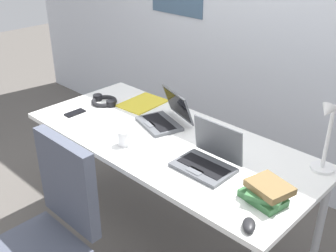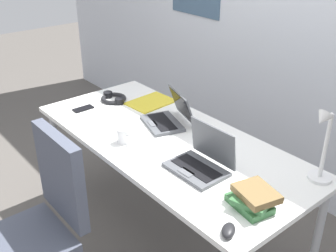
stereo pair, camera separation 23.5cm
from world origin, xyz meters
name	(u,v)px [view 2 (the right image)]	position (x,y,z in m)	size (l,w,h in m)	color
ground_plane	(168,235)	(0.00, 0.00, 0.00)	(12.00, 12.00, 0.00)	#56514C
wall_back	(293,16)	(0.00, 1.10, 1.30)	(6.00, 0.13, 2.60)	silver
desk	(168,147)	(0.00, 0.00, 0.68)	(1.80, 0.80, 0.74)	white
desk_lamp	(322,146)	(0.80, 0.28, 0.94)	(0.12, 0.18, 0.40)	white
laptop_center	(201,161)	(0.36, -0.08, 0.79)	(0.30, 0.24, 0.23)	#515459
laptop_front_right	(168,118)	(-0.14, 0.12, 0.78)	(0.35, 0.34, 0.21)	#515459
computer_mouse	(228,230)	(0.78, -0.33, 0.76)	(0.06, 0.10, 0.03)	black
cell_phone	(83,109)	(-0.68, -0.18, 0.74)	(0.06, 0.14, 0.01)	black
headphones	(114,98)	(-0.67, 0.06, 0.76)	(0.21, 0.18, 0.04)	black
book_stack	(253,199)	(0.73, -0.12, 0.79)	(0.23, 0.20, 0.09)	#336638
paper_folder_front_right	(151,102)	(-0.47, 0.24, 0.74)	(0.23, 0.31, 0.01)	gold
coffee_mug	(124,136)	(-0.12, -0.23, 0.78)	(0.11, 0.08, 0.09)	white
office_chair	(38,241)	(-0.05, -0.83, 0.40)	(0.52, 0.54, 0.97)	black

